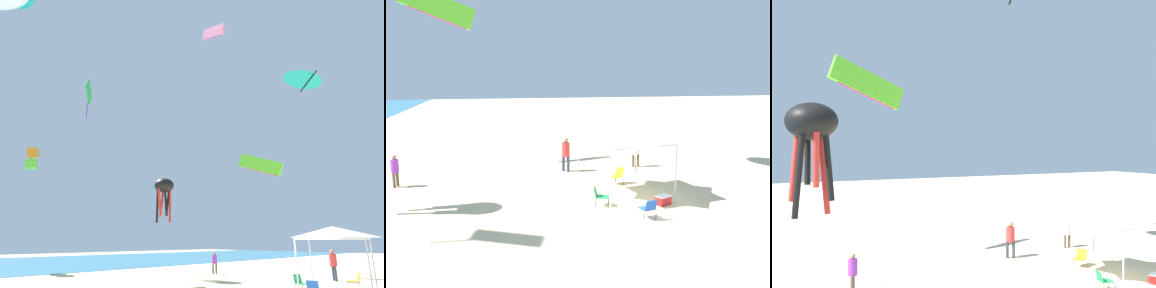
% 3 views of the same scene
% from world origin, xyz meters
% --- Properties ---
extents(canopy_tent, '(4.05, 3.88, 3.12)m').
position_xyz_m(canopy_tent, '(2.88, -0.38, 2.78)').
color(canopy_tent, '#B7B7BC').
rests_on(canopy_tent, ground).
extents(folding_chair_facing_ocean, '(0.76, 0.80, 0.82)m').
position_xyz_m(folding_chair_facing_ocean, '(4.72, -0.53, 0.47)').
color(folding_chair_facing_ocean, black).
rests_on(folding_chair_facing_ocean, ground).
extents(folding_chair_near_cooler, '(0.68, 0.75, 0.82)m').
position_xyz_m(folding_chair_near_cooler, '(1.68, 1.01, 0.47)').
color(folding_chair_near_cooler, black).
rests_on(folding_chair_near_cooler, ground).
extents(cooler_box, '(0.64, 0.74, 0.40)m').
position_xyz_m(cooler_box, '(1.38, -1.66, 0.20)').
color(cooler_box, red).
rests_on(cooler_box, ground).
extents(person_near_umbrella, '(0.41, 0.38, 1.59)m').
position_xyz_m(person_near_umbrella, '(5.83, 10.14, 0.94)').
color(person_near_umbrella, brown).
rests_on(person_near_umbrella, ground).
extents(person_beachcomber, '(0.39, 0.44, 1.65)m').
position_xyz_m(person_beachcomber, '(8.00, -2.46, 0.97)').
color(person_beachcomber, brown).
rests_on(person_beachcomber, ground).
extents(person_far_stroller, '(0.45, 0.45, 1.90)m').
position_xyz_m(person_far_stroller, '(7.55, 1.67, 1.11)').
color(person_far_stroller, '#33384C').
rests_on(person_far_stroller, ground).
extents(kite_octopus_black, '(1.53, 1.53, 3.41)m').
position_xyz_m(kite_octopus_black, '(2.21, 12.09, 6.40)').
color(kite_octopus_black, black).
extents(kite_parafoil_lime, '(1.31, 4.13, 2.50)m').
position_xyz_m(kite_parafoil_lime, '(10.45, 8.44, 8.99)').
color(kite_parafoil_lime, '#66D82D').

